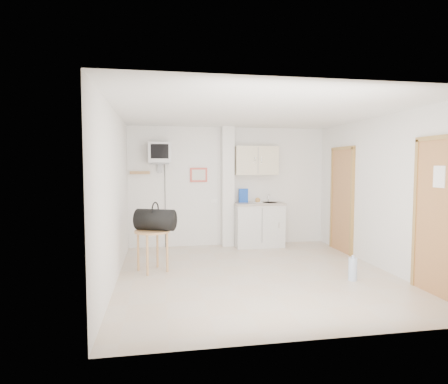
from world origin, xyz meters
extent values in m
plane|color=#C3B19E|center=(0.00, 0.00, 0.00)|extent=(4.50, 4.50, 0.00)
cube|color=white|center=(0.00, 2.25, 1.25)|extent=(4.20, 0.04, 2.50)
cube|color=white|center=(0.00, -2.25, 1.25)|extent=(4.20, 0.04, 2.50)
cube|color=white|center=(-2.10, 0.00, 1.25)|extent=(0.04, 4.50, 2.50)
cube|color=white|center=(2.10, 0.00, 1.25)|extent=(0.04, 4.50, 2.50)
cube|color=white|center=(0.00, 0.00, 2.50)|extent=(4.20, 4.50, 0.04)
cube|color=white|center=(-0.05, 2.14, 1.25)|extent=(0.25, 0.22, 2.50)
cube|color=#C74B40|center=(-0.65, 2.23, 1.50)|extent=(0.36, 0.03, 0.30)
cube|color=silver|center=(-0.65, 2.22, 1.50)|extent=(0.28, 0.01, 0.22)
cube|color=tan|center=(-1.85, 2.22, 1.55)|extent=(0.40, 0.05, 0.06)
cube|color=white|center=(-0.32, 2.24, 0.95)|extent=(0.15, 0.02, 0.08)
cylinder|color=tan|center=(-2.00, 2.16, 1.54)|extent=(0.02, 0.08, 0.02)
cylinder|color=tan|center=(-1.90, 2.16, 1.54)|extent=(0.02, 0.08, 0.02)
cylinder|color=tan|center=(-1.80, 2.16, 1.54)|extent=(0.02, 0.08, 0.02)
cylinder|color=tan|center=(-1.70, 2.16, 1.54)|extent=(0.02, 0.08, 0.02)
cube|color=#A2673F|center=(2.08, 1.25, 1.00)|extent=(0.04, 0.75, 2.00)
cube|color=olive|center=(2.07, 1.25, 1.00)|extent=(0.06, 0.87, 2.06)
cube|color=#A2673F|center=(2.08, -1.35, 1.01)|extent=(0.04, 0.82, 2.02)
cube|color=olive|center=(2.07, -1.35, 1.01)|extent=(0.06, 0.94, 2.08)
cube|color=white|center=(2.05, -1.35, 1.55)|extent=(0.01, 0.20, 0.28)
cube|color=silver|center=(0.58, 1.98, 0.44)|extent=(1.00, 0.55, 0.88)
cube|color=#AFA094|center=(0.58, 1.98, 0.90)|extent=(1.03, 0.58, 0.04)
cylinder|color=#B7B7BA|center=(0.83, 1.98, 0.90)|extent=(0.30, 0.30, 0.05)
cylinder|color=#B7B7BA|center=(0.83, 2.12, 1.00)|extent=(0.02, 0.02, 0.16)
cylinder|color=#B7B7BA|center=(0.83, 2.06, 1.07)|extent=(0.02, 0.13, 0.02)
cube|color=beige|center=(0.55, 2.09, 1.80)|extent=(0.90, 0.32, 0.60)
cube|color=#1642AF|center=(0.28, 2.08, 1.06)|extent=(0.19, 0.07, 0.29)
cylinder|color=white|center=(0.56, 1.96, 0.93)|extent=(0.22, 0.22, 0.01)
sphere|color=tan|center=(0.56, 1.96, 0.97)|extent=(0.11, 0.11, 0.11)
cube|color=slate|center=(-1.45, 2.09, 1.73)|extent=(0.36, 0.32, 0.02)
cube|color=slate|center=(-1.45, 2.22, 1.65)|extent=(0.10, 0.06, 0.20)
cube|color=silver|center=(-1.45, 2.02, 1.95)|extent=(0.44, 0.42, 0.40)
cube|color=black|center=(-1.45, 1.80, 1.97)|extent=(0.34, 0.02, 0.28)
cylinder|color=black|center=(-1.35, 2.23, 0.86)|extent=(0.01, 0.01, 1.73)
cylinder|color=tan|center=(-1.58, 0.44, 0.65)|extent=(0.56, 0.56, 0.03)
cylinder|color=tan|center=(-1.35, 0.36, 0.32)|extent=(0.04, 0.04, 0.63)
cylinder|color=tan|center=(-1.51, 0.67, 0.32)|extent=(0.04, 0.04, 0.63)
cylinder|color=tan|center=(-1.81, 0.51, 0.32)|extent=(0.04, 0.04, 0.63)
cylinder|color=tan|center=(-1.66, 0.21, 0.32)|extent=(0.04, 0.04, 0.63)
cylinder|color=black|center=(-1.53, 0.44, 0.83)|extent=(0.70, 0.56, 0.34)
torus|color=black|center=(-1.53, 0.44, 0.99)|extent=(0.12, 0.24, 0.25)
cylinder|color=#AAC1E1|center=(1.33, -0.56, 0.17)|extent=(0.13, 0.13, 0.33)
cylinder|color=#AAC1E1|center=(1.33, -0.56, 0.36)|extent=(0.04, 0.04, 0.04)
camera|label=1|loc=(-1.47, -5.57, 1.69)|focal=30.00mm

